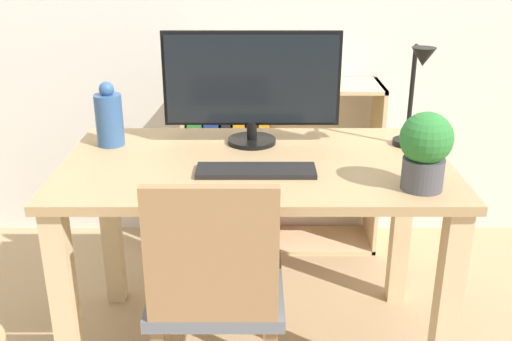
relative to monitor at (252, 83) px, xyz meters
The scene contains 8 objects.
desk 0.40m from the monitor, 85.43° to the right, with size 1.28×0.72×0.74m.
monitor is the anchor object (origin of this frame).
keyboard 0.36m from the monitor, 86.80° to the right, with size 0.38×0.12×0.02m.
vase 0.52m from the monitor, behind, with size 0.10×0.10×0.23m.
desk_lamp 0.56m from the monitor, ahead, with size 0.10×0.19×0.36m.
potted_plant 0.66m from the monitor, 39.65° to the right, with size 0.15×0.15×0.23m.
chair 0.74m from the monitor, 100.95° to the right, with size 0.40×0.40×0.85m.
bookshelf 0.84m from the monitor, 92.92° to the left, with size 0.91×0.28×0.81m.
Camera 1 is at (0.00, -1.86, 1.44)m, focal length 42.00 mm.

